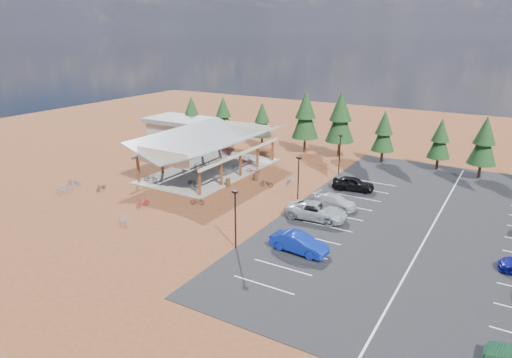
% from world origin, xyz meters
% --- Properties ---
extents(ground, '(140.00, 140.00, 0.00)m').
position_xyz_m(ground, '(0.00, 0.00, 0.00)').
color(ground, brown).
rests_on(ground, ground).
extents(asphalt_lot, '(27.00, 44.00, 0.04)m').
position_xyz_m(asphalt_lot, '(18.50, 3.00, 0.02)').
color(asphalt_lot, black).
rests_on(asphalt_lot, ground).
extents(concrete_pad, '(10.60, 18.60, 0.10)m').
position_xyz_m(concrete_pad, '(-10.00, 7.00, 0.05)').
color(concrete_pad, gray).
rests_on(concrete_pad, ground).
extents(bike_pavilion, '(11.65, 19.40, 4.97)m').
position_xyz_m(bike_pavilion, '(-10.00, 7.00, 3.82)').
color(bike_pavilion, '#542D18').
rests_on(bike_pavilion, concrete_pad).
extents(outbuilding, '(11.00, 7.00, 3.90)m').
position_xyz_m(outbuilding, '(-24.00, 18.00, 2.03)').
color(outbuilding, '#ADA593').
rests_on(outbuilding, ground).
extents(lamp_post_0, '(0.50, 0.25, 5.14)m').
position_xyz_m(lamp_post_0, '(5.00, -10.00, 2.98)').
color(lamp_post_0, black).
rests_on(lamp_post_0, ground).
extents(lamp_post_1, '(0.50, 0.25, 5.14)m').
position_xyz_m(lamp_post_1, '(5.00, 2.00, 2.98)').
color(lamp_post_1, black).
rests_on(lamp_post_1, ground).
extents(lamp_post_2, '(0.50, 0.25, 5.14)m').
position_xyz_m(lamp_post_2, '(5.00, 14.00, 2.98)').
color(lamp_post_2, black).
rests_on(lamp_post_2, ground).
extents(trash_bin_0, '(0.60, 0.60, 0.90)m').
position_xyz_m(trash_bin_0, '(-4.53, 2.91, 0.45)').
color(trash_bin_0, '#423017').
rests_on(trash_bin_0, ground).
extents(trash_bin_1, '(0.60, 0.60, 0.90)m').
position_xyz_m(trash_bin_1, '(-2.83, 6.47, 0.45)').
color(trash_bin_1, '#423017').
rests_on(trash_bin_1, ground).
extents(pine_0, '(3.03, 3.03, 7.05)m').
position_xyz_m(pine_0, '(-24.35, 21.32, 4.30)').
color(pine_0, '#382314').
rests_on(pine_0, ground).
extents(pine_1, '(3.21, 3.21, 7.47)m').
position_xyz_m(pine_1, '(-17.83, 21.31, 4.56)').
color(pine_1, '#382314').
rests_on(pine_1, ground).
extents(pine_2, '(3.03, 3.03, 7.06)m').
position_xyz_m(pine_2, '(-10.60, 21.41, 4.31)').
color(pine_2, '#382314').
rests_on(pine_2, ground).
extents(pine_3, '(3.98, 3.98, 9.27)m').
position_xyz_m(pine_3, '(-3.52, 21.98, 5.66)').
color(pine_3, '#382314').
rests_on(pine_3, ground).
extents(pine_4, '(4.09, 4.09, 9.54)m').
position_xyz_m(pine_4, '(1.87, 22.06, 5.83)').
color(pine_4, '#382314').
rests_on(pine_4, ground).
extents(pine_5, '(3.14, 3.14, 7.32)m').
position_xyz_m(pine_5, '(8.17, 22.10, 4.47)').
color(pine_5, '#382314').
rests_on(pine_5, ground).
extents(pine_6, '(2.96, 2.96, 6.89)m').
position_xyz_m(pine_6, '(15.39, 22.50, 4.21)').
color(pine_6, '#382314').
rests_on(pine_6, ground).
extents(pine_7, '(3.39, 3.39, 7.89)m').
position_xyz_m(pine_7, '(20.57, 21.29, 4.82)').
color(pine_7, '#382314').
rests_on(pine_7, ground).
extents(bike_0, '(1.94, 0.88, 0.98)m').
position_xyz_m(bike_0, '(-13.42, -0.69, 0.59)').
color(bike_0, black).
rests_on(bike_0, concrete_pad).
extents(bike_1, '(1.56, 0.45, 0.93)m').
position_xyz_m(bike_1, '(-11.66, 6.45, 0.57)').
color(bike_1, gray).
rests_on(bike_1, concrete_pad).
extents(bike_2, '(1.66, 0.82, 0.84)m').
position_xyz_m(bike_2, '(-11.07, 7.41, 0.52)').
color(bike_2, navy).
rests_on(bike_2, concrete_pad).
extents(bike_3, '(1.65, 0.70, 0.96)m').
position_xyz_m(bike_3, '(-12.83, 14.70, 0.58)').
color(bike_3, maroon).
rests_on(bike_3, concrete_pad).
extents(bike_4, '(1.77, 1.01, 0.88)m').
position_xyz_m(bike_4, '(-8.10, 0.65, 0.54)').
color(bike_4, black).
rests_on(bike_4, concrete_pad).
extents(bike_5, '(1.65, 0.92, 0.96)m').
position_xyz_m(bike_5, '(-7.63, 6.34, 0.58)').
color(bike_5, '#A0A1A8').
rests_on(bike_5, concrete_pad).
extents(bike_6, '(1.66, 0.93, 0.82)m').
position_xyz_m(bike_6, '(-7.23, 8.68, 0.51)').
color(bike_6, '#19499A').
rests_on(bike_6, concrete_pad).
extents(bike_7, '(1.88, 1.10, 1.09)m').
position_xyz_m(bike_7, '(-7.51, 11.70, 0.65)').
color(bike_7, maroon).
rests_on(bike_7, concrete_pad).
extents(bike_8, '(0.91, 1.71, 0.86)m').
position_xyz_m(bike_8, '(-16.22, -5.78, 0.43)').
color(bike_8, black).
rests_on(bike_8, ground).
extents(bike_9, '(1.29, 1.89, 1.11)m').
position_xyz_m(bike_9, '(-19.13, -8.52, 0.56)').
color(bike_9, gray).
rests_on(bike_9, ground).
extents(bike_10, '(1.68, 1.09, 0.83)m').
position_xyz_m(bike_10, '(-20.42, -6.20, 0.42)').
color(bike_10, navy).
rests_on(bike_10, ground).
extents(bike_11, '(0.75, 1.69, 0.98)m').
position_xyz_m(bike_11, '(-8.46, -7.11, 0.49)').
color(bike_11, maroon).
rests_on(bike_11, ground).
extents(bike_12, '(1.61, 1.09, 0.80)m').
position_xyz_m(bike_12, '(-3.99, -3.69, 0.40)').
color(bike_12, black).
rests_on(bike_12, ground).
extents(bike_13, '(1.80, 0.91, 1.04)m').
position_xyz_m(bike_13, '(-6.82, -11.39, 0.52)').
color(bike_13, '#919598').
rests_on(bike_13, ground).
extents(bike_14, '(0.88, 1.80, 0.91)m').
position_xyz_m(bike_14, '(1.28, 7.26, 0.45)').
color(bike_14, '#22539A').
rests_on(bike_14, ground).
extents(bike_15, '(1.81, 1.25, 1.07)m').
position_xyz_m(bike_15, '(-4.63, 8.87, 0.53)').
color(bike_15, maroon).
rests_on(bike_15, ground).
extents(bike_16, '(1.74, 0.68, 0.90)m').
position_xyz_m(bike_16, '(-0.58, 5.10, 0.45)').
color(bike_16, black).
rests_on(bike_16, ground).
extents(car_1, '(4.98, 2.02, 1.61)m').
position_xyz_m(car_1, '(9.95, -8.00, 0.84)').
color(car_1, '#0E279E').
rests_on(car_1, asphalt_lot).
extents(car_2, '(6.17, 3.21, 1.66)m').
position_xyz_m(car_2, '(8.38, -0.83, 0.87)').
color(car_2, '#A9ADB1').
rests_on(car_2, asphalt_lot).
extents(car_3, '(4.78, 2.41, 1.33)m').
position_xyz_m(car_3, '(8.84, 2.99, 0.71)').
color(car_3, '#BDBDBD').
rests_on(car_3, asphalt_lot).
extents(car_4, '(4.96, 2.68, 1.60)m').
position_xyz_m(car_4, '(8.64, 9.04, 0.84)').
color(car_4, black).
rests_on(car_4, asphalt_lot).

